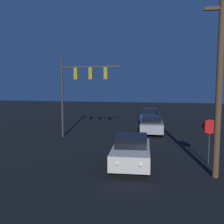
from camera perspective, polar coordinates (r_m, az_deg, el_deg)
The scene contains 6 objects.
car_near at distance 12.99m, azimuth 4.41°, elevation -8.85°, with size 2.16×4.23×1.56m.
car_mid at distance 21.70m, azimuth 9.06°, elevation -2.87°, with size 2.08×4.20×1.56m.
car_far at distance 28.40m, azimuth 8.75°, elevation -0.76°, with size 1.96×4.15×1.56m.
traffic_signal_mast at distance 19.89m, azimuth -7.67°, elevation 6.61°, with size 4.90×0.30×6.34m.
stop_sign at distance 14.02m, azimuth 21.39°, elevation -4.48°, with size 0.75×0.07×2.38m.
utility_pole at distance 11.89m, azimuth 23.33°, elevation 6.15°, with size 1.49×0.28×8.23m.
Camera 1 is at (3.30, -1.97, 4.14)m, focal length 40.00 mm.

